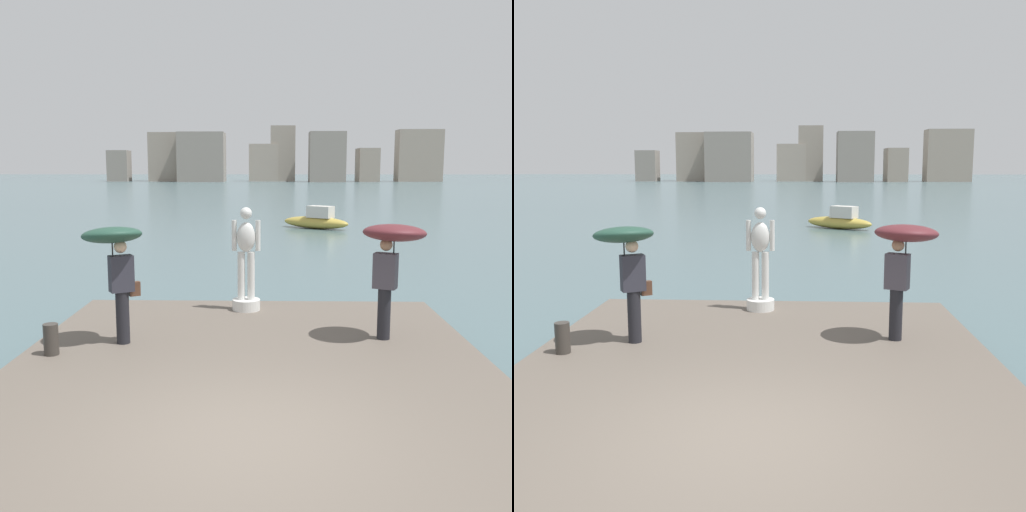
# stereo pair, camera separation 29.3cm
# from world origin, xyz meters

# --- Properties ---
(ground_plane) EXTENTS (400.00, 400.00, 0.00)m
(ground_plane) POSITION_xyz_m (0.00, 40.00, 0.00)
(ground_plane) COLOR #4C666B
(pier) EXTENTS (7.27, 9.51, 0.40)m
(pier) POSITION_xyz_m (0.00, 1.76, 0.20)
(pier) COLOR #60564C
(pier) RESTS_ON ground
(statue_white_figure) EXTENTS (0.58, 0.57, 2.11)m
(statue_white_figure) POSITION_xyz_m (-0.21, 5.71, 1.27)
(statue_white_figure) COLOR silver
(statue_white_figure) RESTS_ON pier
(onlooker_left) EXTENTS (1.34, 1.35, 2.01)m
(onlooker_left) POSITION_xyz_m (-2.24, 3.34, 1.94)
(onlooker_left) COLOR black
(onlooker_left) RESTS_ON pier
(onlooker_right) EXTENTS (1.40, 1.41, 2.01)m
(onlooker_right) POSITION_xyz_m (2.32, 3.70, 2.00)
(onlooker_right) COLOR black
(onlooker_right) RESTS_ON pier
(mooring_bollard) EXTENTS (0.23, 0.23, 0.49)m
(mooring_bollard) POSITION_xyz_m (-3.13, 2.72, 0.65)
(mooring_bollard) COLOR #38332D
(mooring_bollard) RESTS_ON pier
(boat_mid) EXTENTS (3.80, 2.97, 1.22)m
(boat_mid) POSITION_xyz_m (2.74, 25.46, 0.44)
(boat_mid) COLOR #B2993D
(boat_mid) RESTS_ON ground
(distant_skyline) EXTENTS (73.26, 12.58, 12.15)m
(distant_skyline) POSITION_xyz_m (-1.15, 124.72, 5.15)
(distant_skyline) COLOR gray
(distant_skyline) RESTS_ON ground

